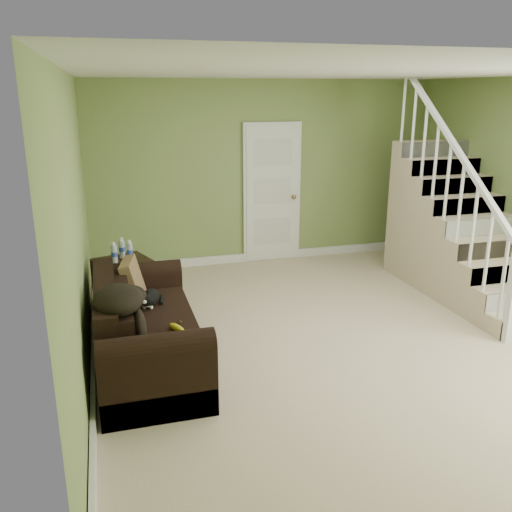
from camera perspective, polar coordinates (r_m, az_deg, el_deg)
floor at (r=5.78m, az=8.81°, el=-8.13°), size 5.00×5.50×0.01m
ceiling at (r=5.25m, az=10.14°, el=18.55°), size 5.00×5.50×0.01m
wall_back at (r=7.90m, az=0.92°, el=8.72°), size 5.00×0.04×2.60m
wall_left at (r=4.88m, az=-18.29°, el=2.67°), size 0.04×5.50×2.60m
baseboard_back at (r=8.14m, az=0.94°, el=0.02°), size 5.00×0.04×0.12m
baseboard_left at (r=5.30m, az=-16.72°, el=-10.40°), size 0.04×5.50×0.12m
door at (r=7.94m, az=1.70°, el=6.60°), size 0.86×0.12×2.02m
staircase at (r=7.33m, az=20.20°, el=1.77°), size 1.00×2.51×2.82m
sofa at (r=5.12m, az=-11.83°, el=-7.89°), size 0.89×2.06×0.82m
side_table at (r=6.17m, az=-13.61°, el=-3.36°), size 0.71×0.71×0.89m
cat at (r=5.33m, az=-11.05°, el=-4.37°), size 0.26×0.45×0.21m
banana at (r=4.77m, az=-8.33°, el=-7.48°), size 0.15×0.21×0.06m
throw_pillow at (r=5.54m, az=-12.80°, el=-2.59°), size 0.29×0.47×0.45m
throw_blanket at (r=4.46m, az=-14.31°, el=-4.47°), size 0.42×0.54×0.21m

